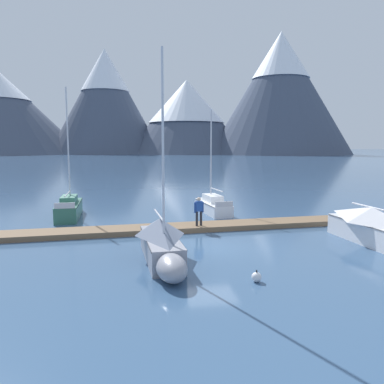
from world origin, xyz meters
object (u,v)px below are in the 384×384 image
Objects in this scene: sailboat_mid_dock_port at (211,205)px; mooring_buoy_channel_marker at (257,277)px; person_on_dock at (199,210)px; sailboat_mid_dock_starboard at (381,228)px; sailboat_second_berth at (162,243)px; sailboat_nearest_berth at (70,207)px.

sailboat_mid_dock_port is 16.80× the size of mooring_buoy_channel_marker.
sailboat_mid_dock_port is 6.46m from person_on_dock.
sailboat_mid_dock_port is 12.51m from sailboat_mid_dock_starboard.
sailboat_second_berth reaches higher than mooring_buoy_channel_marker.
mooring_buoy_channel_marker is (-1.34, -14.68, -0.36)m from sailboat_mid_dock_port.
sailboat_nearest_berth reaches higher than sailboat_mid_dock_port.
sailboat_nearest_berth is 17.06m from mooring_buoy_channel_marker.
sailboat_mid_dock_starboard reaches higher than mooring_buoy_channel_marker.
sailboat_mid_dock_port is 0.97× the size of sailboat_mid_dock_starboard.
sailboat_second_berth is at bearing -174.83° from sailboat_mid_dock_starboard.
sailboat_second_berth is at bearing -64.28° from sailboat_nearest_berth.
sailboat_mid_dock_starboard is at bearing -28.80° from person_on_dock.
sailboat_second_berth is at bearing -114.76° from person_on_dock.
person_on_dock is at bearing 151.20° from sailboat_mid_dock_starboard.
person_on_dock is (2.59, 5.62, 0.42)m from sailboat_second_berth.
person_on_dock is at bearing 94.33° from mooring_buoy_channel_marker.
sailboat_mid_dock_starboard is 17.38× the size of mooring_buoy_channel_marker.
sailboat_mid_dock_port is at bearing 68.64° from sailboat_second_berth.
sailboat_second_berth is 6.21m from person_on_dock.
sailboat_second_berth is at bearing -111.36° from sailboat_mid_dock_port.
sailboat_mid_dock_port is at bearing 84.78° from mooring_buoy_channel_marker.
mooring_buoy_channel_marker is (3.24, -2.96, -0.65)m from sailboat_second_berth.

